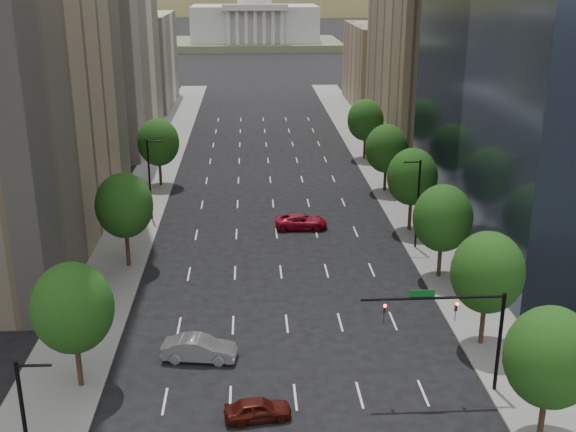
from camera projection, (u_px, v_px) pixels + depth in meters
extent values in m
cube|color=slate|center=(127.00, 236.00, 72.67)|extent=(6.00, 200.00, 0.15)
cube|color=slate|center=(423.00, 230.00, 74.31)|extent=(6.00, 200.00, 0.15)
cube|color=beige|center=(100.00, 30.00, 106.99)|extent=(14.00, 30.00, 35.00)
cube|color=beige|center=(136.00, 60.00, 140.90)|extent=(14.00, 26.00, 18.00)
cube|color=#8C7759|center=(429.00, 46.00, 107.62)|extent=(14.00, 30.00, 30.00)
cube|color=#8C7759|center=(386.00, 66.00, 141.04)|extent=(14.00, 26.00, 16.00)
cylinder|color=#382316|center=(543.00, 411.00, 40.64)|extent=(0.36, 0.36, 3.75)
ellipsoid|color=#193D10|center=(550.00, 357.00, 39.48)|extent=(5.20, 5.20, 5.98)
cylinder|color=#382316|center=(483.00, 320.00, 50.97)|extent=(0.36, 0.36, 4.00)
ellipsoid|color=#193D10|center=(487.00, 272.00, 49.73)|extent=(5.20, 5.20, 5.98)
cylinder|color=#382316|center=(440.00, 257.00, 62.30)|extent=(0.36, 0.36, 3.90)
ellipsoid|color=#193D10|center=(443.00, 218.00, 61.10)|extent=(5.20, 5.20, 5.98)
cylinder|color=#382316|center=(410.00, 212.00, 73.58)|extent=(0.36, 0.36, 4.10)
ellipsoid|color=#193D10|center=(412.00, 177.00, 72.32)|extent=(5.20, 5.20, 5.98)
cylinder|color=#382316|center=(385.00, 177.00, 86.83)|extent=(0.36, 0.36, 3.80)
ellipsoid|color=#193D10|center=(386.00, 149.00, 85.66)|extent=(5.20, 5.20, 5.98)
cylinder|color=#382316|center=(365.00, 146.00, 101.89)|extent=(0.36, 0.36, 4.00)
ellipsoid|color=#193D10|center=(365.00, 120.00, 100.65)|extent=(5.20, 5.20, 5.98)
cylinder|color=#382316|center=(79.00, 360.00, 45.72)|extent=(0.36, 0.36, 4.00)
ellipsoid|color=#193D10|center=(73.00, 308.00, 44.48)|extent=(5.20, 5.20, 5.98)
cylinder|color=#382316|center=(127.00, 246.00, 64.55)|extent=(0.36, 0.36, 4.15)
ellipsoid|color=#193D10|center=(124.00, 205.00, 63.27)|extent=(5.20, 5.20, 5.98)
cylinder|color=#382316|center=(160.00, 171.00, 89.10)|extent=(0.36, 0.36, 3.95)
ellipsoid|color=#193D10|center=(158.00, 142.00, 87.88)|extent=(5.20, 5.20, 5.98)
cylinder|color=black|center=(418.00, 205.00, 68.04)|extent=(0.20, 0.20, 9.00)
cylinder|color=black|center=(412.00, 162.00, 66.58)|extent=(1.60, 0.14, 0.14)
cylinder|color=black|center=(34.00, 366.00, 32.24)|extent=(1.60, 0.14, 0.14)
cylinder|color=black|center=(150.00, 181.00, 76.04)|extent=(0.20, 0.20, 9.00)
cylinder|color=black|center=(155.00, 141.00, 74.67)|extent=(1.60, 0.14, 0.14)
cylinder|color=black|center=(499.00, 343.00, 44.77)|extent=(0.24, 0.24, 7.00)
cylinder|color=black|center=(433.00, 298.00, 43.44)|extent=(9.00, 0.18, 0.18)
imported|color=black|center=(456.00, 306.00, 43.70)|extent=(0.18, 0.22, 1.10)
imported|color=black|center=(384.00, 307.00, 43.46)|extent=(0.18, 0.22, 1.10)
sphere|color=#FF0C07|center=(457.00, 304.00, 43.47)|extent=(0.20, 0.20, 0.20)
sphere|color=#FF0C07|center=(385.00, 306.00, 43.23)|extent=(0.20, 0.20, 0.20)
cube|color=#0C591E|center=(422.00, 293.00, 43.29)|extent=(1.60, 0.06, 0.45)
cube|color=#596647|center=(255.00, 44.00, 252.26)|extent=(60.00, 40.00, 2.50)
cube|color=silver|center=(255.00, 23.00, 249.88)|extent=(44.00, 26.00, 12.00)
cube|color=silver|center=(255.00, 7.00, 234.71)|extent=(22.00, 4.00, 2.00)
ellipsoid|color=brown|center=(71.00, 51.00, 548.52)|extent=(380.00, 342.00, 190.00)
ellipsoid|color=brown|center=(298.00, 56.00, 598.62)|extent=(440.00, 396.00, 240.00)
ellipsoid|color=brown|center=(480.00, 42.00, 643.02)|extent=(360.00, 324.00, 200.00)
imported|color=#43100B|center=(258.00, 409.00, 42.81)|extent=(4.29, 2.19, 1.40)
imported|color=gray|center=(199.00, 349.00, 49.36)|extent=(5.41, 2.52, 1.72)
imported|color=maroon|center=(301.00, 221.00, 74.70)|extent=(5.58, 2.66, 1.54)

